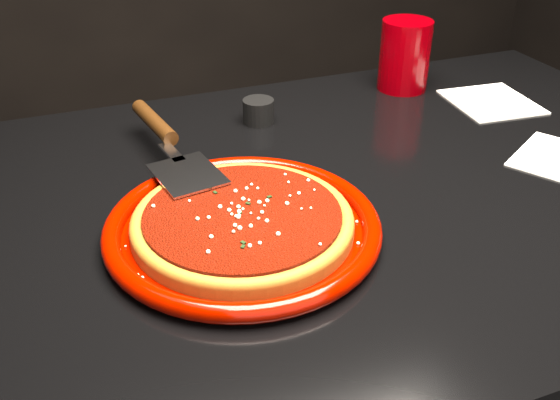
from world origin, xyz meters
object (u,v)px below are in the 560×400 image
object	(u,v)px
table	(339,372)
cup	(405,55)
plate	(243,227)
ramekin	(258,111)
pizza_server	(171,143)

from	to	relation	value
table	cup	distance (m)	0.58
plate	ramekin	world-z (taller)	ramekin
pizza_server	ramekin	distance (m)	0.21
pizza_server	cup	xyz separation A→B (m)	(0.47, 0.16, 0.02)
table	ramekin	distance (m)	0.47
plate	cup	bearing A→B (deg)	39.51
plate	pizza_server	xyz separation A→B (m)	(-0.04, 0.20, 0.03)
table	pizza_server	world-z (taller)	pizza_server
plate	cup	xyz separation A→B (m)	(0.43, 0.36, 0.05)
table	plate	size ratio (longest dim) A/B	3.56
ramekin	table	bearing A→B (deg)	-77.45
pizza_server	cup	distance (m)	0.50
pizza_server	cup	bearing A→B (deg)	9.40
plate	ramekin	distance (m)	0.33
table	ramekin	bearing A→B (deg)	102.55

